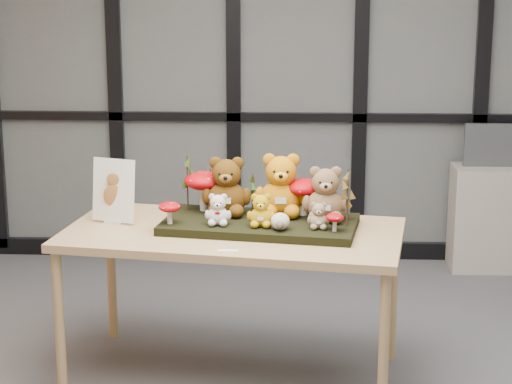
{
  "coord_description": "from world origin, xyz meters",
  "views": [
    {
      "loc": [
        -0.01,
        -4.1,
        2.12
      ],
      "look_at": [
        -0.2,
        0.37,
        1.01
      ],
      "focal_mm": 65.0,
      "sensor_mm": 36.0,
      "label": 1
    }
  ],
  "objects_px": {
    "bear_brown_medium": "(227,183)",
    "bear_small_yellow": "(261,208)",
    "bear_tan_back": "(325,191)",
    "bear_white_bow": "(218,208)",
    "bear_pooh_yellow": "(281,181)",
    "monitor": "(495,145)",
    "display_table": "(233,243)",
    "mushroom_back_left": "(204,189)",
    "mushroom_front_left": "(170,212)",
    "mushroom_back_right": "(303,195)",
    "sign_holder": "(114,193)",
    "diorama_tray": "(260,224)",
    "plush_cream_hedgehog": "(280,220)",
    "mushroom_front_right": "(335,221)",
    "cabinet": "(491,218)",
    "bear_beige_small": "(319,214)"
  },
  "relations": [
    {
      "from": "bear_brown_medium",
      "to": "bear_small_yellow",
      "type": "distance_m",
      "value": 0.3
    },
    {
      "from": "bear_tan_back",
      "to": "bear_white_bow",
      "type": "xyz_separation_m",
      "value": [
        -0.54,
        -0.11,
        -0.07
      ]
    },
    {
      "from": "bear_pooh_yellow",
      "to": "monitor",
      "type": "distance_m",
      "value": 2.25
    },
    {
      "from": "display_table",
      "to": "bear_pooh_yellow",
      "type": "relative_size",
      "value": 5.07
    },
    {
      "from": "mushroom_back_left",
      "to": "mushroom_front_left",
      "type": "xyz_separation_m",
      "value": [
        -0.15,
        -0.27,
        -0.05
      ]
    },
    {
      "from": "display_table",
      "to": "mushroom_front_left",
      "type": "height_order",
      "value": "mushroom_front_left"
    },
    {
      "from": "bear_tan_back",
      "to": "mushroom_back_right",
      "type": "distance_m",
      "value": 0.15
    },
    {
      "from": "sign_holder",
      "to": "monitor",
      "type": "distance_m",
      "value": 2.92
    },
    {
      "from": "diorama_tray",
      "to": "bear_brown_medium",
      "type": "relative_size",
      "value": 2.92
    },
    {
      "from": "display_table",
      "to": "plush_cream_hedgehog",
      "type": "relative_size",
      "value": 19.3
    },
    {
      "from": "diorama_tray",
      "to": "plush_cream_hedgehog",
      "type": "xyz_separation_m",
      "value": [
        0.11,
        -0.16,
        0.07
      ]
    },
    {
      "from": "bear_small_yellow",
      "to": "mushroom_front_right",
      "type": "height_order",
      "value": "bear_small_yellow"
    },
    {
      "from": "bear_pooh_yellow",
      "to": "sign_holder",
      "type": "distance_m",
      "value": 0.87
    },
    {
      "from": "mushroom_back_left",
      "to": "sign_holder",
      "type": "distance_m",
      "value": 0.47
    },
    {
      "from": "bear_pooh_yellow",
      "to": "mushroom_front_left",
      "type": "distance_m",
      "value": 0.6
    },
    {
      "from": "bear_pooh_yellow",
      "to": "cabinet",
      "type": "relative_size",
      "value": 0.48
    },
    {
      "from": "bear_small_yellow",
      "to": "cabinet",
      "type": "distance_m",
      "value": 2.53
    },
    {
      "from": "bear_pooh_yellow",
      "to": "mushroom_back_left",
      "type": "height_order",
      "value": "bear_pooh_yellow"
    },
    {
      "from": "mushroom_front_right",
      "to": "display_table",
      "type": "bearing_deg",
      "value": 165.16
    },
    {
      "from": "plush_cream_hedgehog",
      "to": "mushroom_front_left",
      "type": "height_order",
      "value": "mushroom_front_left"
    },
    {
      "from": "bear_pooh_yellow",
      "to": "monitor",
      "type": "xyz_separation_m",
      "value": [
        1.46,
        1.71,
        -0.13
      ]
    },
    {
      "from": "bear_tan_back",
      "to": "bear_beige_small",
      "type": "distance_m",
      "value": 0.18
    },
    {
      "from": "bear_tan_back",
      "to": "monitor",
      "type": "relative_size",
      "value": 0.73
    },
    {
      "from": "bear_tan_back",
      "to": "bear_beige_small",
      "type": "height_order",
      "value": "bear_tan_back"
    },
    {
      "from": "diorama_tray",
      "to": "bear_white_bow",
      "type": "relative_size",
      "value": 5.57
    },
    {
      "from": "mushroom_back_right",
      "to": "bear_white_bow",
      "type": "bearing_deg",
      "value": -154.87
    },
    {
      "from": "display_table",
      "to": "mushroom_back_left",
      "type": "height_order",
      "value": "mushroom_back_left"
    },
    {
      "from": "bear_brown_medium",
      "to": "mushroom_back_left",
      "type": "distance_m",
      "value": 0.15
    },
    {
      "from": "mushroom_back_left",
      "to": "cabinet",
      "type": "xyz_separation_m",
      "value": [
        1.87,
        1.62,
        -0.59
      ]
    },
    {
      "from": "display_table",
      "to": "bear_brown_medium",
      "type": "relative_size",
      "value": 5.41
    },
    {
      "from": "plush_cream_hedgehog",
      "to": "monitor",
      "type": "height_order",
      "value": "monitor"
    },
    {
      "from": "bear_tan_back",
      "to": "mushroom_back_left",
      "type": "distance_m",
      "value": 0.66
    },
    {
      "from": "bear_brown_medium",
      "to": "mushroom_front_left",
      "type": "bearing_deg",
      "value": -134.88
    },
    {
      "from": "diorama_tray",
      "to": "mushroom_back_right",
      "type": "distance_m",
      "value": 0.28
    },
    {
      "from": "plush_cream_hedgehog",
      "to": "bear_tan_back",
      "type": "bearing_deg",
      "value": 48.8
    },
    {
      "from": "mushroom_back_left",
      "to": "mushroom_front_right",
      "type": "xyz_separation_m",
      "value": [
        0.68,
        -0.37,
        -0.07
      ]
    },
    {
      "from": "display_table",
      "to": "plush_cream_hedgehog",
      "type": "bearing_deg",
      "value": -17.58
    },
    {
      "from": "mushroom_front_right",
      "to": "cabinet",
      "type": "distance_m",
      "value": 2.38
    },
    {
      "from": "diorama_tray",
      "to": "plush_cream_hedgehog",
      "type": "bearing_deg",
      "value": -48.12
    },
    {
      "from": "bear_tan_back",
      "to": "mushroom_front_right",
      "type": "height_order",
      "value": "bear_tan_back"
    },
    {
      "from": "diorama_tray",
      "to": "cabinet",
      "type": "xyz_separation_m",
      "value": [
        1.56,
        1.81,
        -0.45
      ]
    },
    {
      "from": "bear_brown_medium",
      "to": "sign_holder",
      "type": "bearing_deg",
      "value": -166.44
    },
    {
      "from": "mushroom_front_right",
      "to": "monitor",
      "type": "xyz_separation_m",
      "value": [
        1.19,
        2.01,
        0.0
      ]
    },
    {
      "from": "mushroom_back_left",
      "to": "mushroom_back_right",
      "type": "relative_size",
      "value": 1.09
    },
    {
      "from": "mushroom_front_right",
      "to": "bear_brown_medium",
      "type": "bearing_deg",
      "value": 151.38
    },
    {
      "from": "bear_white_bow",
      "to": "sign_holder",
      "type": "relative_size",
      "value": 0.52
    },
    {
      "from": "bear_small_yellow",
      "to": "monitor",
      "type": "relative_size",
      "value": 0.43
    },
    {
      "from": "bear_brown_medium",
      "to": "mushroom_back_right",
      "type": "height_order",
      "value": "bear_brown_medium"
    },
    {
      "from": "bear_beige_small",
      "to": "mushroom_front_left",
      "type": "height_order",
      "value": "bear_beige_small"
    },
    {
      "from": "diorama_tray",
      "to": "bear_beige_small",
      "type": "height_order",
      "value": "bear_beige_small"
    }
  ]
}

